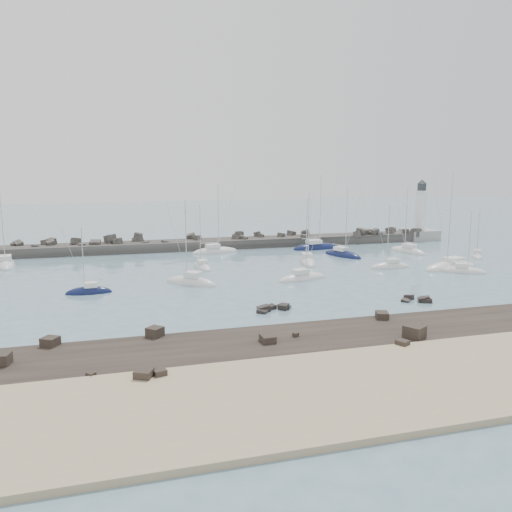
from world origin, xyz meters
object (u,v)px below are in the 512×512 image
Objects in this scene: sailboat_8 at (343,255)px; sailboat_13 at (463,272)px; sailboat_7 at (302,279)px; sailboat_12 at (477,256)px; sailboat_3 at (202,267)px; sailboat_9 at (390,267)px; sailboat_10 at (407,252)px; lighthouse at (420,226)px; sailboat_4 at (215,252)px; sailboat_14 at (316,248)px; sailboat_6 at (307,262)px; sailboat_1 at (6,265)px; sailboat_5 at (191,283)px; sailboat_11 at (451,268)px; sailboat_2 at (89,292)px.

sailboat_8 is 1.31× the size of sailboat_13.
sailboat_7 is 39.37m from sailboat_12.
sailboat_3 is 1.05× the size of sailboat_13.
sailboat_10 is at bearing 48.51° from sailboat_9.
lighthouse is 1.44× the size of sailboat_12.
sailboat_4 is 21.03m from sailboat_14.
sailboat_4 is at bearing 131.39° from sailboat_6.
lighthouse is at bearing 30.79° from sailboat_8.
sailboat_3 is 18.23m from sailboat_7.
sailboat_1 is 1.02× the size of sailboat_4.
lighthouse is at bearing 66.58° from sailboat_13.
sailboat_14 reaches higher than sailboat_5.
sailboat_6 is 23.76m from sailboat_11.
sailboat_5 is 43.05m from sailboat_11.
sailboat_3 is 0.69× the size of sailboat_14.
sailboat_3 is (17.32, 13.10, -0.01)m from sailboat_2.
sailboat_4 is at bearing 139.50° from sailboat_13.
sailboat_2 is at bearing -158.92° from sailboat_8.
sailboat_12 is at bearing 43.98° from sailboat_13.
sailboat_2 is 56.89m from sailboat_11.
sailboat_10 is 1.36× the size of sailboat_12.
sailboat_8 is (27.60, 4.21, 0.01)m from sailboat_3.
sailboat_7 reaches higher than sailboat_5.
sailboat_9 is at bearing -17.08° from sailboat_1.
sailboat_9 is 9.89m from sailboat_11.
sailboat_3 is at bearing 159.22° from sailboat_13.
sailboat_6 is at bearing -2.50° from sailboat_3.
lighthouse is 24.59m from sailboat_12.
sailboat_6 reaches higher than sailboat_2.
sailboat_1 is 75.87m from sailboat_13.
sailboat_14 reaches higher than sailboat_13.
sailboat_3 is at bearing -109.19° from sailboat_4.
lighthouse reaches higher than sailboat_1.
sailboat_1 is 1.32× the size of sailboat_9.
sailboat_5 reaches higher than sailboat_2.
sailboat_1 is at bearing 160.22° from sailboat_13.
sailboat_10 is 16.60m from sailboat_11.
sailboat_6 is 1.02× the size of sailboat_7.
sailboat_3 is 0.99× the size of sailboat_9.
sailboat_4 is at bearing 177.75° from sailboat_14.
sailboat_8 is 19.97m from sailboat_11.
sailboat_12 is (46.22, -18.14, -0.01)m from sailboat_4.
sailboat_6 is (18.49, -0.81, 0.02)m from sailboat_3.
sailboat_8 reaches higher than sailboat_7.
sailboat_14 is at bearing 2.92° from sailboat_1.
sailboat_5 is at bearing 175.18° from sailboat_13.
sailboat_10 is 12.58m from sailboat_12.
sailboat_3 is at bearing 175.90° from sailboat_12.
lighthouse is 42.26m from sailboat_6.
sailboat_10 is at bearing -14.93° from sailboat_4.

